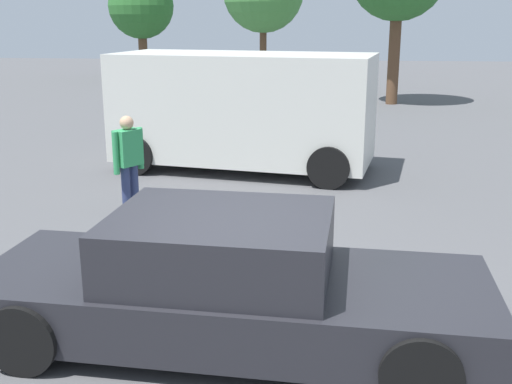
# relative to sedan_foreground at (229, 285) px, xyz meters

# --- Properties ---
(ground_plane) EXTENTS (80.00, 80.00, 0.00)m
(ground_plane) POSITION_rel_sedan_foreground_xyz_m (0.17, -0.12, -0.57)
(ground_plane) COLOR #515154
(sedan_foreground) EXTENTS (4.75, 2.04, 1.24)m
(sedan_foreground) POSITION_rel_sedan_foreground_xyz_m (0.00, 0.00, 0.00)
(sedan_foreground) COLOR #232328
(sedan_foreground) RESTS_ON ground_plane
(van_white) EXTENTS (5.22, 2.93, 2.27)m
(van_white) POSITION_rel_sedan_foreground_xyz_m (-0.75, 6.88, 0.65)
(van_white) COLOR silver
(van_white) RESTS_ON ground_plane
(pedestrian) EXTENTS (0.41, 0.50, 1.52)m
(pedestrian) POSITION_rel_sedan_foreground_xyz_m (-2.11, 3.77, 0.33)
(pedestrian) COLOR navy
(pedestrian) RESTS_ON ground_plane
(tree_back_left) EXTENTS (3.10, 3.10, 5.00)m
(tree_back_left) POSITION_rel_sedan_foreground_xyz_m (-8.05, 25.18, 2.85)
(tree_back_left) COLOR brown
(tree_back_left) RESTS_ON ground_plane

